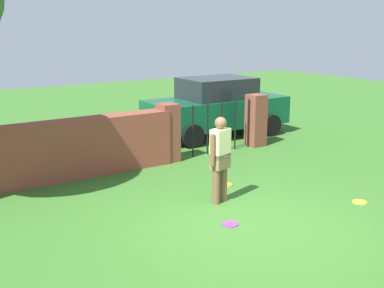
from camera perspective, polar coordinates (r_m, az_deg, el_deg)
ground_plane at (r=8.32m, az=6.33°, el=-9.38°), size 40.00×40.00×0.00m
brick_wall at (r=10.84m, az=-14.12°, el=-0.65°), size 4.80×0.50×1.27m
person at (r=9.06m, az=3.26°, el=-1.37°), size 0.52×0.31×1.62m
fence_gate at (r=12.63m, az=2.63°, el=2.06°), size 3.21×0.44×1.40m
car at (r=14.56m, az=2.84°, el=4.28°), size 4.26×2.05×1.72m
frisbee_yellow at (r=9.81m, az=18.74°, el=-6.35°), size 0.27×0.27×0.02m
frisbee_purple at (r=8.35m, az=4.41°, el=-9.18°), size 0.27×0.27×0.02m
frisbee_orange at (r=10.29m, az=3.95°, el=-4.68°), size 0.27×0.27×0.02m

